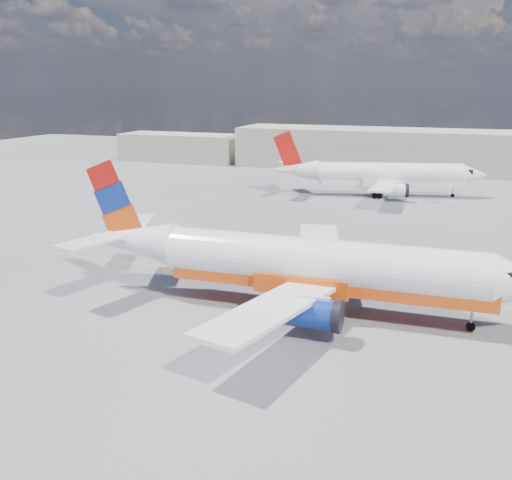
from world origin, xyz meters
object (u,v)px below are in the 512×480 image
(traffic_cone, at_px, (217,273))
(second_jet, at_px, (382,175))
(main_jet, at_px, (305,265))
(gse_tug, at_px, (402,273))

(traffic_cone, bearing_deg, second_jet, 79.24)
(traffic_cone, bearing_deg, main_jet, -28.05)
(main_jet, bearing_deg, traffic_cone, 149.98)
(second_jet, bearing_deg, main_jet, -103.20)
(gse_tug, relative_size, traffic_cone, 5.92)
(second_jet, height_order, gse_tug, second_jet)
(gse_tug, bearing_deg, traffic_cone, -157.64)
(second_jet, xyz_separation_m, traffic_cone, (-8.28, -43.54, -3.05))
(main_jet, relative_size, traffic_cone, 74.16)
(second_jet, xyz_separation_m, gse_tug, (7.57, -39.75, -2.38))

